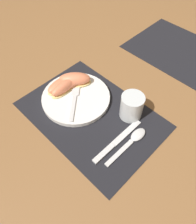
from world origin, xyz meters
TOP-DOWN VIEW (x-y plane):
  - ground_plane at (0.00, 0.00)m, footprint 3.00×3.00m
  - placemat at (0.00, 0.00)m, footprint 0.47×0.33m
  - placemat_far at (0.05, 0.52)m, footprint 0.47×0.33m
  - plate at (-0.09, 0.01)m, footprint 0.24×0.24m
  - juice_glass at (0.09, 0.09)m, footprint 0.08×0.08m
  - knife at (0.13, -0.02)m, footprint 0.02×0.21m
  - spoon at (0.17, 0.02)m, footprint 0.03×0.18m
  - fork at (-0.09, 0.00)m, footprint 0.14×0.15m
  - citrus_wedge_0 at (-0.14, 0.05)m, footprint 0.12×0.13m
  - citrus_wedge_1 at (-0.14, 0.03)m, footprint 0.07×0.11m
  - citrus_wedge_2 at (-0.14, 0.00)m, footprint 0.04×0.12m
  - citrus_wedge_3 at (-0.16, 0.00)m, footprint 0.05×0.12m

SIDE VIEW (x-z plane):
  - ground_plane at x=0.00m, z-range 0.00..0.00m
  - placemat at x=0.00m, z-range 0.00..0.00m
  - placemat_far at x=0.05m, z-range 0.00..0.00m
  - knife at x=0.13m, z-range 0.00..0.01m
  - spoon at x=0.17m, z-range 0.00..0.01m
  - plate at x=-0.09m, z-range 0.00..0.02m
  - fork at x=-0.09m, z-range 0.02..0.02m
  - citrus_wedge_1 at x=-0.14m, z-range 0.02..0.05m
  - citrus_wedge_3 at x=-0.16m, z-range 0.02..0.05m
  - citrus_wedge_2 at x=-0.14m, z-range 0.02..0.06m
  - citrus_wedge_0 at x=-0.14m, z-range 0.02..0.06m
  - juice_glass at x=0.09m, z-range 0.00..0.09m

